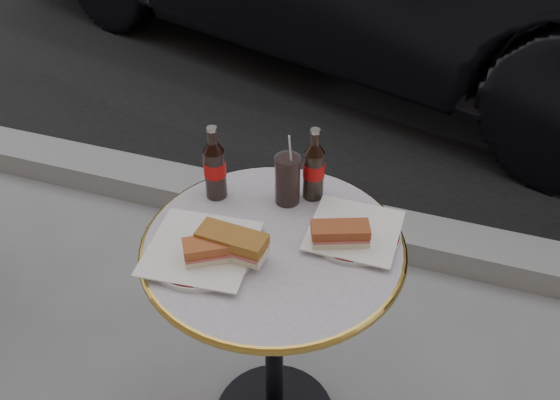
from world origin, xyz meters
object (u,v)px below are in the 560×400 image
(plate_left, at_px, (201,251))
(cola_bottle_left, at_px, (214,162))
(cola_bottle_right, at_px, (314,164))
(cola_glass, at_px, (287,180))
(bistro_table, at_px, (274,343))
(plate_right, at_px, (354,233))

(plate_left, relative_size, cola_bottle_left, 1.23)
(cola_bottle_right, xyz_separation_m, cola_glass, (-0.05, -0.04, -0.03))
(plate_left, relative_size, cola_glass, 1.87)
(bistro_table, distance_m, cola_bottle_right, 0.51)
(plate_left, relative_size, cola_bottle_right, 1.25)
(bistro_table, height_order, plate_left, plate_left)
(bistro_table, bearing_deg, cola_bottle_right, 79.27)
(cola_bottle_right, height_order, cola_glass, cola_bottle_right)
(plate_left, distance_m, cola_bottle_left, 0.24)
(plate_left, xyz_separation_m, cola_bottle_right, (0.18, 0.29, 0.09))
(cola_bottle_right, bearing_deg, plate_right, -39.71)
(bistro_table, bearing_deg, plate_left, -148.22)
(bistro_table, relative_size, plate_right, 3.35)
(bistro_table, height_order, cola_bottle_right, cola_bottle_right)
(cola_bottle_left, distance_m, cola_bottle_right, 0.24)
(cola_glass, bearing_deg, plate_right, -20.57)
(plate_right, bearing_deg, bistro_table, -153.23)
(bistro_table, relative_size, cola_bottle_right, 3.69)
(bistro_table, bearing_deg, cola_glass, 96.29)
(plate_right, xyz_separation_m, cola_bottle_right, (-0.13, 0.11, 0.09))
(plate_left, bearing_deg, bistro_table, 31.78)
(cola_bottle_left, height_order, cola_glass, cola_bottle_left)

